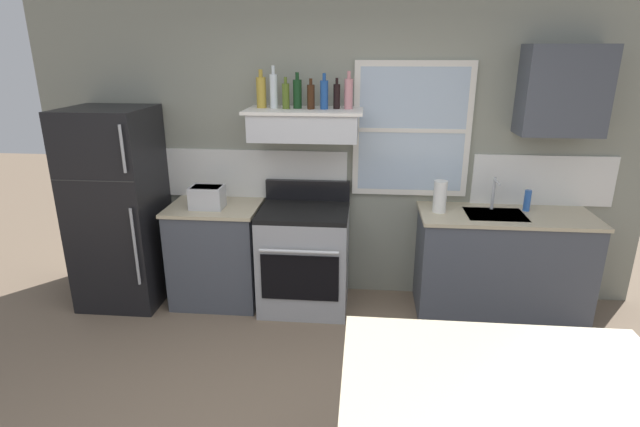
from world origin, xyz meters
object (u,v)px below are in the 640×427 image
(bottle_blue_liqueur, at_px, (324,94))
(dish_soap_bottle, at_px, (527,201))
(refrigerator, at_px, (118,208))
(bottle_olive_oil_square, at_px, (286,96))
(bottle_champagne_gold_foil, at_px, (261,92))
(bottle_rose_pink, at_px, (349,93))
(paper_towel_roll, at_px, (440,196))
(bottle_clear_tall, at_px, (274,91))
(toaster, at_px, (207,197))
(bottle_balsamic_dark, at_px, (337,96))
(bottle_brown_stout, at_px, (311,96))
(bottle_dark_green_wine, at_px, (297,93))
(stove_range, at_px, (304,257))

(bottle_blue_liqueur, distance_m, dish_soap_bottle, 1.92)
(refrigerator, bearing_deg, bottle_olive_oil_square, 4.51)
(bottle_champagne_gold_foil, xyz_separation_m, bottle_rose_pink, (0.72, -0.02, -0.00))
(paper_towel_roll, bearing_deg, dish_soap_bottle, 7.69)
(bottle_clear_tall, bearing_deg, bottle_rose_pink, 1.25)
(refrigerator, xyz_separation_m, toaster, (0.82, -0.01, 0.13))
(refrigerator, bearing_deg, toaster, -0.89)
(paper_towel_roll, distance_m, dish_soap_bottle, 0.75)
(bottle_balsamic_dark, bearing_deg, bottle_brown_stout, -168.66)
(bottle_dark_green_wine, bearing_deg, bottle_champagne_gold_foil, 176.50)
(toaster, bearing_deg, bottle_champagne_gold_foil, 21.41)
(bottle_clear_tall, xyz_separation_m, bottle_olive_oil_square, (0.10, -0.02, -0.04))
(bottle_brown_stout, height_order, paper_towel_roll, bottle_brown_stout)
(bottle_dark_green_wine, relative_size, paper_towel_roll, 1.07)
(bottle_olive_oil_square, bearing_deg, refrigerator, -175.49)
(bottle_brown_stout, height_order, dish_soap_bottle, bottle_brown_stout)
(refrigerator, xyz_separation_m, bottle_rose_pink, (2.01, 0.15, 1.00))
(bottle_clear_tall, distance_m, bottle_olive_oil_square, 0.11)
(refrigerator, bearing_deg, bottle_brown_stout, 3.85)
(bottle_dark_green_wine, height_order, bottle_blue_liqueur, bottle_dark_green_wine)
(bottle_champagne_gold_foil, relative_size, bottle_rose_pink, 1.03)
(bottle_balsamic_dark, height_order, dish_soap_bottle, bottle_balsamic_dark)
(bottle_champagne_gold_foil, xyz_separation_m, bottle_blue_liqueur, (0.53, -0.05, -0.01))
(bottle_balsamic_dark, bearing_deg, dish_soap_bottle, 0.14)
(bottle_olive_oil_square, distance_m, dish_soap_bottle, 2.20)
(bottle_champagne_gold_foil, xyz_separation_m, bottle_dark_green_wine, (0.30, -0.02, -0.01))
(bottle_olive_oil_square, relative_size, bottle_brown_stout, 1.04)
(stove_range, bearing_deg, paper_towel_roll, 1.88)
(bottle_blue_liqueur, xyz_separation_m, dish_soap_bottle, (1.72, 0.04, -0.86))
(bottle_champagne_gold_foil, bearing_deg, toaster, -158.59)
(refrigerator, bearing_deg, bottle_dark_green_wine, 5.44)
(stove_range, distance_m, paper_towel_roll, 1.28)
(refrigerator, bearing_deg, bottle_champagne_gold_foil, 7.54)
(bottle_dark_green_wine, height_order, paper_towel_roll, bottle_dark_green_wine)
(bottle_dark_green_wine, xyz_separation_m, bottle_balsamic_dark, (0.32, 0.00, -0.02))
(refrigerator, distance_m, dish_soap_bottle, 3.54)
(refrigerator, bearing_deg, bottle_balsamic_dark, 4.67)
(toaster, bearing_deg, bottle_blue_liqueur, 7.73)
(bottle_champagne_gold_foil, relative_size, paper_towel_roll, 1.15)
(refrigerator, bearing_deg, bottle_blue_liqueur, 3.86)
(refrigerator, distance_m, toaster, 0.83)
(bottle_rose_pink, relative_size, dish_soap_bottle, 1.67)
(bottle_dark_green_wine, distance_m, bottle_brown_stout, 0.12)
(bottle_champagne_gold_foil, height_order, bottle_blue_liqueur, bottle_champagne_gold_foil)
(bottle_balsamic_dark, height_order, bottle_rose_pink, bottle_rose_pink)
(bottle_brown_stout, height_order, bottle_blue_liqueur, bottle_blue_liqueur)
(bottle_brown_stout, distance_m, bottle_blue_liqueur, 0.11)
(bottle_brown_stout, relative_size, bottle_balsamic_dark, 0.99)
(bottle_dark_green_wine, distance_m, bottle_rose_pink, 0.42)
(stove_range, distance_m, bottle_olive_oil_square, 1.40)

